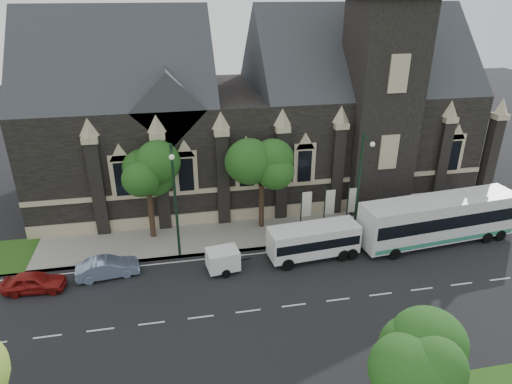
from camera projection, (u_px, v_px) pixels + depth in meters
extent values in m
plane|color=black|center=(248.00, 311.00, 28.46)|extent=(160.00, 160.00, 0.00)
cube|color=gray|center=(228.00, 236.00, 36.91)|extent=(80.00, 5.00, 0.15)
cube|color=black|center=(253.00, 139.00, 44.46)|extent=(40.00, 15.00, 10.00)
cube|color=#282A2F|center=(122.00, 93.00, 40.31)|extent=(16.00, 15.00, 15.00)
cube|color=#282A2F|center=(353.00, 84.00, 44.10)|extent=(20.00, 15.00, 15.00)
cube|color=#282A2F|center=(168.00, 103.00, 36.98)|extent=(6.00, 6.00, 6.00)
cube|color=black|center=(378.00, 109.00, 39.16)|extent=(5.50, 5.50, 18.00)
cube|color=tan|center=(270.00, 185.00, 38.49)|extent=(40.00, 0.22, 0.40)
cube|color=tan|center=(269.00, 212.00, 39.57)|extent=(40.00, 0.25, 1.20)
cube|color=black|center=(247.00, 170.00, 37.35)|extent=(1.20, 0.12, 2.80)
sphere|color=#1E4F18|center=(424.00, 354.00, 19.15)|extent=(3.20, 3.20, 3.20)
sphere|color=#1E4F18|center=(432.00, 331.00, 19.54)|extent=(2.40, 2.40, 2.40)
cylinder|color=black|center=(261.00, 207.00, 37.52)|extent=(0.44, 0.44, 3.96)
sphere|color=#1E4F18|center=(262.00, 166.00, 35.99)|extent=(3.84, 3.84, 3.84)
sphere|color=#1E4F18|center=(269.00, 154.00, 36.46)|extent=(2.88, 2.88, 2.88)
cylinder|color=black|center=(152.00, 216.00, 35.97)|extent=(0.44, 0.44, 3.96)
sphere|color=#1E4F18|center=(147.00, 175.00, 34.47)|extent=(3.68, 3.68, 3.68)
sphere|color=#1E4F18|center=(155.00, 163.00, 34.92)|extent=(2.76, 2.76, 2.76)
cylinder|color=black|center=(358.00, 188.00, 34.82)|extent=(0.20, 0.20, 9.00)
cylinder|color=black|center=(368.00, 139.00, 32.35)|extent=(0.10, 1.60, 0.10)
sphere|color=silver|center=(373.00, 144.00, 31.68)|extent=(0.36, 0.36, 0.36)
cylinder|color=black|center=(176.00, 203.00, 32.41)|extent=(0.20, 0.20, 9.00)
cylinder|color=black|center=(171.00, 152.00, 29.94)|extent=(0.10, 1.60, 0.10)
sphere|color=silver|center=(172.00, 157.00, 29.27)|extent=(0.36, 0.36, 0.36)
cylinder|color=black|center=(301.00, 211.00, 36.69)|extent=(0.10, 0.10, 4.00)
cube|color=white|center=(307.00, 204.00, 36.52)|extent=(0.80, 0.04, 2.20)
cylinder|color=black|center=(324.00, 209.00, 37.04)|extent=(0.10, 0.10, 4.00)
cube|color=white|center=(330.00, 202.00, 36.86)|extent=(0.80, 0.04, 2.20)
cylinder|color=black|center=(347.00, 207.00, 37.38)|extent=(0.10, 0.10, 4.00)
cube|color=white|center=(353.00, 200.00, 37.21)|extent=(0.80, 0.04, 2.20)
cube|color=silver|center=(438.00, 218.00, 35.38)|extent=(13.13, 3.94, 3.32)
cube|color=black|center=(439.00, 216.00, 35.28)|extent=(12.62, 3.93, 1.06)
cube|color=#2F8263|center=(436.00, 233.00, 35.95)|extent=(12.62, 3.92, 0.35)
cylinder|color=black|center=(395.00, 254.00, 33.73)|extent=(0.92, 0.37, 0.90)
cylinder|color=black|center=(376.00, 236.00, 36.08)|extent=(0.92, 0.37, 0.90)
cylinder|color=black|center=(487.00, 238.00, 35.90)|extent=(0.92, 0.37, 0.90)
cylinder|color=black|center=(464.00, 222.00, 38.25)|extent=(0.92, 0.37, 0.90)
cylinder|color=black|center=(500.00, 235.00, 36.23)|extent=(0.92, 0.37, 0.90)
cylinder|color=black|center=(476.00, 220.00, 38.58)|extent=(0.92, 0.37, 0.90)
cube|color=white|center=(314.00, 240.00, 33.49)|extent=(6.95, 2.72, 2.17)
cube|color=black|center=(314.00, 239.00, 33.45)|extent=(6.68, 2.73, 0.73)
cylinder|color=black|center=(288.00, 265.00, 32.42)|extent=(0.92, 0.36, 0.90)
cylinder|color=black|center=(278.00, 249.00, 34.28)|extent=(0.92, 0.36, 0.90)
cylinder|color=black|center=(344.00, 255.00, 33.52)|extent=(0.92, 0.36, 0.90)
cylinder|color=black|center=(332.00, 241.00, 35.38)|extent=(0.92, 0.36, 0.90)
cylinder|color=black|center=(352.00, 254.00, 33.69)|extent=(0.92, 0.36, 0.90)
cylinder|color=black|center=(339.00, 240.00, 35.55)|extent=(0.92, 0.36, 0.90)
cube|color=white|center=(223.00, 259.00, 32.09)|extent=(2.43, 1.95, 1.45)
cylinder|color=black|center=(226.00, 273.00, 31.66)|extent=(0.65, 0.30, 0.62)
cylinder|color=black|center=(220.00, 261.00, 33.09)|extent=(0.65, 0.30, 0.62)
cylinder|color=black|center=(242.00, 260.00, 32.67)|extent=(1.33, 0.26, 0.08)
imported|color=#7B8DB3|center=(108.00, 267.00, 31.64)|extent=(4.45, 2.04, 1.41)
imported|color=maroon|center=(34.00, 282.00, 30.11)|extent=(4.14, 1.86, 1.38)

